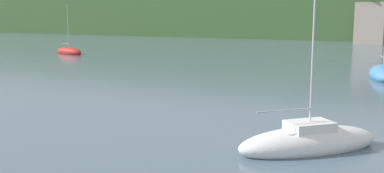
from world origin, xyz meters
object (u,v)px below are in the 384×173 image
(sailboat_far_0, at_px, (383,74))
(sailboat_mid_9, at_px, (309,142))
(shore_building_west, at_px, (371,18))
(sailboat_far_5, at_px, (69,52))

(sailboat_far_0, distance_m, sailboat_mid_9, 23.18)
(shore_building_west, height_order, sailboat_far_0, shore_building_west)
(sailboat_mid_9, bearing_deg, sailboat_far_5, 96.48)
(shore_building_west, distance_m, sailboat_mid_9, 75.08)
(shore_building_west, bearing_deg, sailboat_far_0, -81.12)
(sailboat_far_0, height_order, sailboat_mid_9, sailboat_mid_9)
(shore_building_west, relative_size, sailboat_far_0, 1.11)
(sailboat_far_0, bearing_deg, shore_building_west, 176.30)
(shore_building_west, bearing_deg, sailboat_mid_9, -83.89)
(sailboat_far_0, relative_size, sailboat_mid_9, 0.99)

